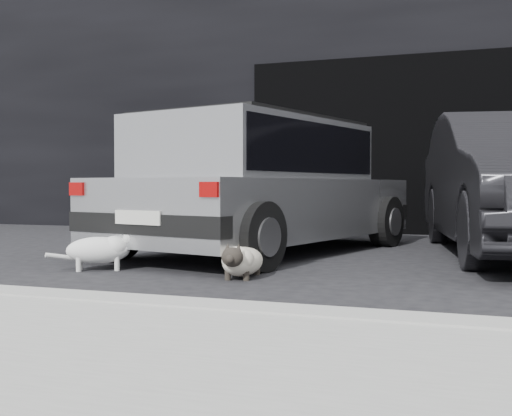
% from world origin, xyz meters
% --- Properties ---
extents(ground, '(80.00, 80.00, 0.00)m').
position_xyz_m(ground, '(0.00, 0.00, 0.00)').
color(ground, black).
rests_on(ground, ground).
extents(building_facade, '(34.00, 4.00, 5.00)m').
position_xyz_m(building_facade, '(1.00, 6.00, 2.50)').
color(building_facade, black).
rests_on(building_facade, ground).
extents(garage_opening, '(4.00, 0.10, 2.60)m').
position_xyz_m(garage_opening, '(1.00, 3.99, 1.30)').
color(garage_opening, black).
rests_on(garage_opening, ground).
extents(curb, '(18.00, 0.25, 0.12)m').
position_xyz_m(curb, '(1.00, -2.60, 0.06)').
color(curb, '#999A94').
rests_on(curb, ground).
extents(sidewalk, '(18.00, 2.20, 0.11)m').
position_xyz_m(sidewalk, '(1.00, -3.80, 0.06)').
color(sidewalk, '#999A94').
rests_on(sidewalk, ground).
extents(silver_hatchback, '(2.63, 4.12, 1.41)m').
position_xyz_m(silver_hatchback, '(0.17, 0.84, 0.77)').
color(silver_hatchback, '#A6A8AB').
rests_on(silver_hatchback, ground).
extents(cat_siamese, '(0.34, 0.85, 0.29)m').
position_xyz_m(cat_siamese, '(0.65, -0.98, 0.13)').
color(cat_siamese, beige).
rests_on(cat_siamese, ground).
extents(cat_white, '(0.68, 0.51, 0.36)m').
position_xyz_m(cat_white, '(-0.62, -0.92, 0.18)').
color(cat_white, white).
rests_on(cat_white, ground).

